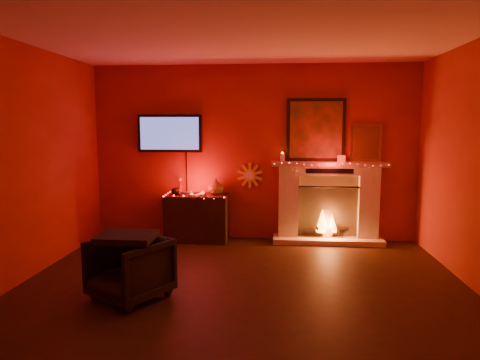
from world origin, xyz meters
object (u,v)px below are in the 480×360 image
object	(u,v)px
tv	(170,134)
console_table	(198,216)
armchair	(130,269)
sunburst_clock	(250,175)
fireplace	(327,195)

from	to	relation	value
tv	console_table	bearing A→B (deg)	-22.79
console_table	armchair	distance (m)	2.29
sunburst_clock	armchair	size ratio (longest dim) A/B	0.57
console_table	armchair	world-z (taller)	console_table
fireplace	tv	bearing A→B (deg)	178.50
tv	armchair	distance (m)	2.81
console_table	fireplace	bearing A→B (deg)	3.67
fireplace	console_table	xyz separation A→B (m)	(-1.98, -0.13, -0.33)
sunburst_clock	console_table	world-z (taller)	sunburst_clock
fireplace	sunburst_clock	world-z (taller)	fireplace
fireplace	tv	xyz separation A→B (m)	(-2.44, 0.06, 0.92)
tv	sunburst_clock	world-z (taller)	tv
fireplace	armchair	distance (m)	3.33
fireplace	console_table	bearing A→B (deg)	-176.33
tv	console_table	size ratio (longest dim) A/B	1.28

